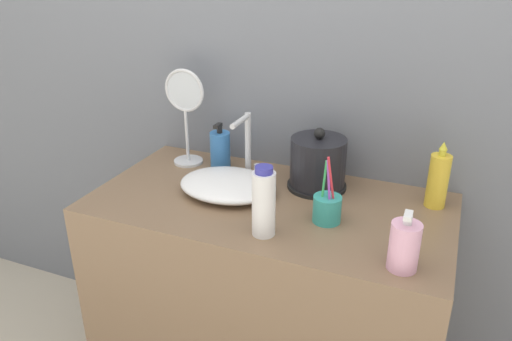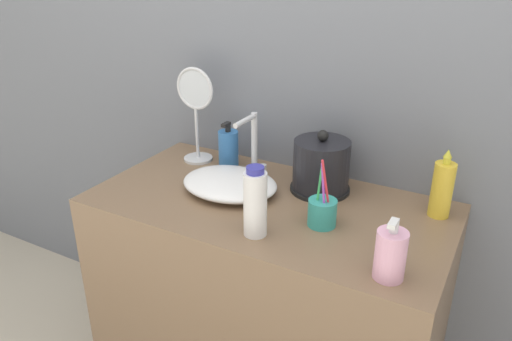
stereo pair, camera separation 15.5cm
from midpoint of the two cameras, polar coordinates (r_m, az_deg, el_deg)
The scene contains 11 objects.
wall_back at distance 1.71m, azimuth 2.89°, elevation 14.87°, with size 6.00×0.04×2.60m.
vanity_counter at distance 1.81m, azimuth -1.21°, elevation -15.46°, with size 1.13×0.58×0.84m.
sink_basin at distance 1.63m, azimuth -5.96°, elevation -1.69°, with size 0.32×0.26×0.06m.
faucet at distance 1.71m, azimuth -3.57°, elevation 3.19°, with size 0.06×0.14×0.22m.
electric_kettle at distance 1.64m, azimuth 4.40°, elevation 0.59°, with size 0.20×0.20×0.21m.
toothbrush_cup at distance 1.45m, azimuth 5.11°, elevation -4.38°, with size 0.08×0.08×0.21m.
lotion_bottle at distance 1.27m, azimuth 13.24°, elevation -8.47°, with size 0.08×0.08×0.16m.
shampoo_bottle at distance 1.81m, azimuth -6.57°, elevation 2.40°, with size 0.07×0.07×0.17m.
mouthwash_bottle at distance 1.36m, azimuth -2.38°, elevation -3.75°, with size 0.07×0.07×0.21m.
hand_cream_bottle at distance 1.59m, azimuth 17.51°, elevation -1.11°, with size 0.06×0.06×0.21m.
vanity_mirror at distance 1.82m, azimuth -10.52°, elevation 6.77°, with size 0.16×0.11×0.35m.
Camera 1 is at (0.50, -1.01, 1.57)m, focal length 35.00 mm.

